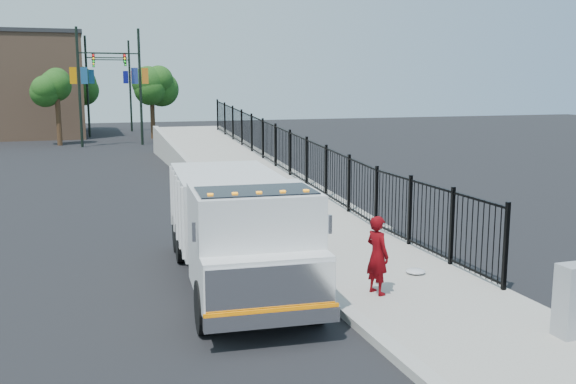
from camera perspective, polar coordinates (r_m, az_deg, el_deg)
name	(u,v)px	position (r m, az deg, el deg)	size (l,w,h in m)	color
ground	(309,283)	(14.22, 1.88, -8.13)	(120.00, 120.00, 0.00)	black
sidewalk	(434,301)	(13.28, 12.86, -9.41)	(3.55, 12.00, 0.12)	#9E998E
curb	(345,310)	(12.43, 5.11, -10.44)	(0.30, 12.00, 0.16)	#ADAAA3
ramp	(234,178)	(29.81, -4.86, 1.29)	(3.95, 24.00, 1.70)	#9E998E
iron_fence	(290,168)	(26.26, 0.17, 2.16)	(0.10, 28.00, 1.80)	black
truck	(237,223)	(13.75, -4.54, -2.77)	(2.84, 7.37, 2.47)	black
worker	(377,255)	(13.09, 7.94, -5.57)	(0.59, 0.39, 1.61)	#600409
utility_cabinet	(574,301)	(11.91, 24.05, -8.81)	(0.55, 0.40, 1.25)	gray
debris	(415,271)	(14.77, 11.26, -6.91)	(0.44, 0.44, 0.11)	silver
light_pole_0	(84,82)	(45.76, -17.70, 9.29)	(3.77, 0.22, 8.00)	black
light_pole_1	(136,82)	(46.32, -13.39, 9.48)	(3.77, 0.22, 8.00)	black
light_pole_2	(91,82)	(54.31, -17.10, 9.31)	(3.77, 0.22, 8.00)	black
light_pole_3	(126,82)	(59.53, -14.17, 9.45)	(3.78, 0.22, 8.00)	black
tree_0	(57,89)	(47.50, -19.86, 8.63)	(2.25, 2.25, 5.12)	#382314
tree_1	(152,88)	(51.31, -12.03, 9.05)	(2.50, 2.50, 5.25)	#382314
tree_2	(79,87)	(62.37, -18.11, 8.90)	(3.28, 3.28, 5.64)	#382314
building	(18,87)	(56.86, -22.88, 8.62)	(10.00, 10.00, 8.00)	#8C664C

